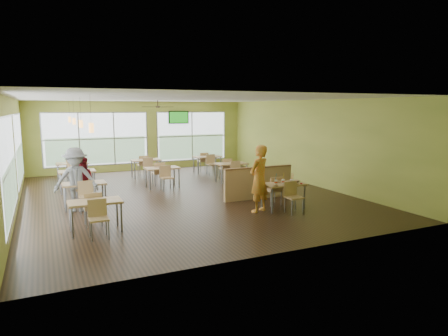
{
  "coord_description": "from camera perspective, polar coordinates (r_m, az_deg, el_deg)",
  "views": [
    {
      "loc": [
        -4.25,
        -12.53,
        2.9
      ],
      "look_at": [
        0.83,
        -1.46,
        1.06
      ],
      "focal_mm": 32.0,
      "sensor_mm": 36.0,
      "label": 1
    }
  ],
  "objects": [
    {
      "name": "patron_grey",
      "position": [
        11.92,
        -20.4,
        -1.58
      ],
      "size": [
        1.25,
        0.82,
        1.82
      ],
      "primitive_type": "imported",
      "rotation": [
        0.0,
        0.0,
        -0.13
      ],
      "color": "slate",
      "rests_on": "floor"
    },
    {
      "name": "wrapper_left",
      "position": [
        11.18,
        7.39,
        -2.47
      ],
      "size": [
        0.19,
        0.18,
        0.04
      ],
      "primitive_type": "ellipsoid",
      "rotation": [
        0.0,
        0.0,
        0.22
      ],
      "color": "tan",
      "rests_on": "main_table"
    },
    {
      "name": "ketchup_cup",
      "position": [
        11.59,
        10.99,
        -2.2
      ],
      "size": [
        0.06,
        0.06,
        0.03
      ],
      "primitive_type": "cylinder",
      "color": "#990E0C",
      "rests_on": "main_table"
    },
    {
      "name": "wrapper_mid",
      "position": [
        11.71,
        7.79,
        -1.95
      ],
      "size": [
        0.23,
        0.21,
        0.05
      ],
      "primitive_type": "ellipsoid",
      "rotation": [
        0.0,
        0.0,
        0.26
      ],
      "color": "tan",
      "rests_on": "main_table"
    },
    {
      "name": "cup_yellow",
      "position": [
        11.52,
        8.46,
        -1.91
      ],
      "size": [
        0.1,
        0.1,
        0.35
      ],
      "color": "white",
      "rests_on": "main_table"
    },
    {
      "name": "man_plaid",
      "position": [
        11.18,
        5.02,
        -1.52
      ],
      "size": [
        0.82,
        0.7,
        1.89
      ],
      "primitive_type": "imported",
      "rotation": [
        0.0,
        0.0,
        3.57
      ],
      "color": "orange",
      "rests_on": "floor"
    },
    {
      "name": "food_basket",
      "position": [
        11.87,
        10.22,
        -1.84
      ],
      "size": [
        0.23,
        0.23,
        0.05
      ],
      "color": "black",
      "rests_on": "main_table"
    },
    {
      "name": "dining_tables",
      "position": [
        14.78,
        -11.83,
        -0.43
      ],
      "size": [
        6.92,
        8.72,
        0.87
      ],
      "color": "tan",
      "rests_on": "floor"
    },
    {
      "name": "tv_backwall",
      "position": [
        19.4,
        -6.51,
        7.2
      ],
      "size": [
        1.0,
        0.07,
        0.6
      ],
      "color": "black",
      "rests_on": "wall_back"
    },
    {
      "name": "cup_red_near",
      "position": [
        11.57,
        9.63,
        -1.9
      ],
      "size": [
        0.09,
        0.09,
        0.34
      ],
      "color": "white",
      "rests_on": "main_table"
    },
    {
      "name": "window_bays",
      "position": [
        15.76,
        -18.72,
        2.95
      ],
      "size": [
        9.24,
        10.24,
        2.38
      ],
      "color": "white",
      "rests_on": "room"
    },
    {
      "name": "ceiling_fan",
      "position": [
        16.1,
        -9.44,
        8.63
      ],
      "size": [
        1.25,
        1.25,
        0.29
      ],
      "color": "#2D2119",
      "rests_on": "ceiling"
    },
    {
      "name": "patron_maroon",
      "position": [
        12.74,
        -19.57,
        -1.74
      ],
      "size": [
        0.83,
        0.72,
        1.45
      ],
      "primitive_type": "imported",
      "rotation": [
        0.0,
        0.0,
        2.86
      ],
      "color": "#5E0D14",
      "rests_on": "floor"
    },
    {
      "name": "cup_blue",
      "position": [
        11.39,
        7.41,
        -2.01
      ],
      "size": [
        0.1,
        0.1,
        0.35
      ],
      "color": "white",
      "rests_on": "main_table"
    },
    {
      "name": "half_wall_divider",
      "position": [
        12.86,
        4.92,
        -2.1
      ],
      "size": [
        2.4,
        0.14,
        1.04
      ],
      "color": "tan",
      "rests_on": "floor"
    },
    {
      "name": "pendant_lights",
      "position": [
        13.26,
        -20.2,
        6.13
      ],
      "size": [
        0.11,
        7.31,
        0.86
      ],
      "color": "#2D2119",
      "rests_on": "ceiling"
    },
    {
      "name": "main_table",
      "position": [
        11.62,
        8.45,
        -2.77
      ],
      "size": [
        1.22,
        1.52,
        0.87
      ],
      "color": "tan",
      "rests_on": "floor"
    },
    {
      "name": "wrapper_right",
      "position": [
        11.49,
        10.37,
        -2.25
      ],
      "size": [
        0.14,
        0.13,
        0.03
      ],
      "primitive_type": "ellipsoid",
      "rotation": [
        0.0,
        0.0,
        -0.02
      ],
      "color": "tan",
      "rests_on": "main_table"
    },
    {
      "name": "cup_red_far",
      "position": [
        11.61,
        9.81,
        -1.9
      ],
      "size": [
        0.09,
        0.09,
        0.31
      ],
      "color": "white",
      "rests_on": "main_table"
    },
    {
      "name": "room",
      "position": [
        13.3,
        -5.88,
        2.93
      ],
      "size": [
        12.0,
        12.04,
        3.2
      ],
      "color": "black",
      "rests_on": "ground"
    }
  ]
}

